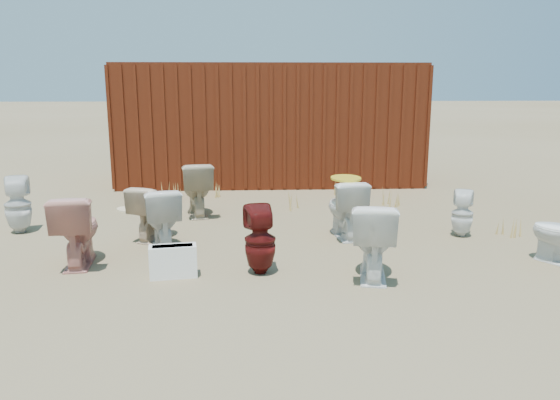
{
  "coord_description": "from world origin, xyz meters",
  "views": [
    {
      "loc": [
        -0.33,
        -6.32,
        2.07
      ],
      "look_at": [
        0.0,
        0.6,
        0.55
      ],
      "focal_mm": 35.0,
      "sensor_mm": 36.0,
      "label": 1
    }
  ],
  "objects_px": {
    "toilet_back_e": "(462,214)",
    "toilet_front_a": "(162,218)",
    "loose_tank": "(173,261)",
    "toilet_back_a": "(18,205)",
    "toilet_front_maroon": "(260,240)",
    "shipping_container": "(270,123)",
    "toilet_back_beige_left": "(197,189)",
    "toilet_front_pink": "(77,229)",
    "toilet_back_beige_right": "(154,212)",
    "toilet_front_c": "(373,239)",
    "toilet_back_yellowlid": "(345,208)"
  },
  "relations": [
    {
      "from": "toilet_back_e",
      "to": "toilet_front_a",
      "type": "bearing_deg",
      "value": 27.38
    },
    {
      "from": "loose_tank",
      "to": "toilet_back_e",
      "type": "bearing_deg",
      "value": 12.3
    },
    {
      "from": "toilet_back_a",
      "to": "toilet_front_maroon",
      "type": "bearing_deg",
      "value": 133.99
    },
    {
      "from": "toilet_front_maroon",
      "to": "shipping_container",
      "type": "bearing_deg",
      "value": -103.19
    },
    {
      "from": "toilet_back_beige_left",
      "to": "shipping_container",
      "type": "bearing_deg",
      "value": -122.67
    },
    {
      "from": "toilet_front_pink",
      "to": "toilet_back_beige_right",
      "type": "height_order",
      "value": "toilet_front_pink"
    },
    {
      "from": "toilet_back_beige_left",
      "to": "toilet_back_e",
      "type": "distance_m",
      "value": 3.95
    },
    {
      "from": "toilet_front_c",
      "to": "toilet_back_beige_left",
      "type": "distance_m",
      "value": 3.59
    },
    {
      "from": "toilet_front_pink",
      "to": "toilet_back_a",
      "type": "relative_size",
      "value": 1.06
    },
    {
      "from": "shipping_container",
      "to": "toilet_front_a",
      "type": "xyz_separation_m",
      "value": [
        -1.49,
        -4.88,
        -0.81
      ]
    },
    {
      "from": "toilet_front_c",
      "to": "shipping_container",
      "type": "bearing_deg",
      "value": -70.93
    },
    {
      "from": "shipping_container",
      "to": "toilet_back_yellowlid",
      "type": "bearing_deg",
      "value": -78.83
    },
    {
      "from": "toilet_front_a",
      "to": "toilet_back_e",
      "type": "distance_m",
      "value": 3.97
    },
    {
      "from": "shipping_container",
      "to": "toilet_back_beige_left",
      "type": "relative_size",
      "value": 7.12
    },
    {
      "from": "toilet_back_beige_left",
      "to": "toilet_back_beige_right",
      "type": "bearing_deg",
      "value": 59.86
    },
    {
      "from": "toilet_back_e",
      "to": "toilet_front_pink",
      "type": "bearing_deg",
      "value": 32.85
    },
    {
      "from": "shipping_container",
      "to": "toilet_front_maroon",
      "type": "relative_size",
      "value": 7.95
    },
    {
      "from": "toilet_front_a",
      "to": "toilet_front_c",
      "type": "bearing_deg",
      "value": 140.23
    },
    {
      "from": "toilet_front_c",
      "to": "toilet_front_a",
      "type": "bearing_deg",
      "value": -14.69
    },
    {
      "from": "toilet_back_e",
      "to": "loose_tank",
      "type": "relative_size",
      "value": 1.26
    },
    {
      "from": "toilet_front_pink",
      "to": "toilet_back_beige_right",
      "type": "relative_size",
      "value": 1.14
    },
    {
      "from": "toilet_front_a",
      "to": "toilet_back_a",
      "type": "height_order",
      "value": "toilet_front_a"
    },
    {
      "from": "toilet_back_beige_right",
      "to": "toilet_back_a",
      "type": "bearing_deg",
      "value": 11.3
    },
    {
      "from": "shipping_container",
      "to": "toilet_back_yellowlid",
      "type": "height_order",
      "value": "shipping_container"
    },
    {
      "from": "shipping_container",
      "to": "toilet_front_pink",
      "type": "relative_size",
      "value": 7.22
    },
    {
      "from": "toilet_front_maroon",
      "to": "toilet_back_beige_right",
      "type": "relative_size",
      "value": 1.03
    },
    {
      "from": "toilet_back_beige_left",
      "to": "loose_tank",
      "type": "xyz_separation_m",
      "value": [
        0.02,
        -2.77,
        -0.25
      ]
    },
    {
      "from": "toilet_front_maroon",
      "to": "toilet_back_beige_left",
      "type": "distance_m",
      "value": 2.86
    },
    {
      "from": "toilet_front_pink",
      "to": "toilet_back_beige_left",
      "type": "distance_m",
      "value": 2.56
    },
    {
      "from": "toilet_front_c",
      "to": "toilet_back_yellowlid",
      "type": "bearing_deg",
      "value": -78.05
    },
    {
      "from": "toilet_front_maroon",
      "to": "toilet_back_beige_right",
      "type": "bearing_deg",
      "value": -55.76
    },
    {
      "from": "toilet_front_maroon",
      "to": "toilet_back_e",
      "type": "distance_m",
      "value": 3.05
    },
    {
      "from": "toilet_front_maroon",
      "to": "toilet_back_beige_left",
      "type": "relative_size",
      "value": 0.9
    },
    {
      "from": "toilet_front_c",
      "to": "toilet_front_maroon",
      "type": "height_order",
      "value": "toilet_front_c"
    },
    {
      "from": "toilet_front_maroon",
      "to": "loose_tank",
      "type": "bearing_deg",
      "value": -6.11
    },
    {
      "from": "toilet_front_maroon",
      "to": "toilet_back_yellowlid",
      "type": "height_order",
      "value": "toilet_back_yellowlid"
    },
    {
      "from": "toilet_front_c",
      "to": "toilet_back_a",
      "type": "height_order",
      "value": "toilet_front_c"
    },
    {
      "from": "toilet_front_pink",
      "to": "toilet_front_c",
      "type": "relative_size",
      "value": 0.99
    },
    {
      "from": "shipping_container",
      "to": "toilet_back_yellowlid",
      "type": "relative_size",
      "value": 7.56
    },
    {
      "from": "shipping_container",
      "to": "toilet_back_e",
      "type": "relative_size",
      "value": 9.53
    },
    {
      "from": "toilet_front_c",
      "to": "toilet_back_a",
      "type": "distance_m",
      "value": 4.94
    },
    {
      "from": "shipping_container",
      "to": "toilet_back_yellowlid",
      "type": "distance_m",
      "value": 4.62
    },
    {
      "from": "toilet_front_maroon",
      "to": "toilet_front_pink",
      "type": "bearing_deg",
      "value": -21.3
    },
    {
      "from": "toilet_front_a",
      "to": "toilet_back_beige_right",
      "type": "distance_m",
      "value": 0.5
    },
    {
      "from": "toilet_front_maroon",
      "to": "toilet_back_beige_left",
      "type": "xyz_separation_m",
      "value": [
        -0.96,
        2.69,
        0.04
      ]
    },
    {
      "from": "loose_tank",
      "to": "toilet_back_beige_right",
      "type": "bearing_deg",
      "value": 98.75
    },
    {
      "from": "toilet_front_a",
      "to": "toilet_back_beige_right",
      "type": "bearing_deg",
      "value": -82.66
    },
    {
      "from": "toilet_front_a",
      "to": "toilet_back_a",
      "type": "distance_m",
      "value": 2.28
    },
    {
      "from": "toilet_front_c",
      "to": "toilet_back_a",
      "type": "xyz_separation_m",
      "value": [
        -4.53,
        1.98,
        -0.03
      ]
    },
    {
      "from": "toilet_back_beige_left",
      "to": "toilet_back_yellowlid",
      "type": "height_order",
      "value": "toilet_back_beige_left"
    }
  ]
}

